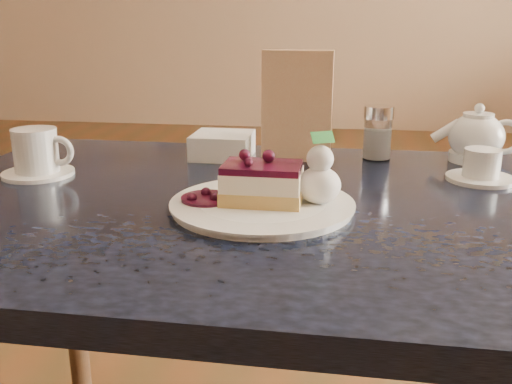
# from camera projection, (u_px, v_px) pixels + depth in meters

# --- Properties ---
(main_table) EXTENTS (1.29, 0.87, 0.80)m
(main_table) POSITION_uv_depth(u_px,v_px,m) (267.00, 244.00, 1.00)
(main_table) COLOR black
(main_table) RESTS_ON ground
(dessert_plate) EXTENTS (0.29, 0.29, 0.01)m
(dessert_plate) POSITION_uv_depth(u_px,v_px,m) (262.00, 205.00, 0.93)
(dessert_plate) COLOR white
(dessert_plate) RESTS_ON main_table
(cheesecake_slice) EXTENTS (0.13, 0.09, 0.06)m
(cheesecake_slice) POSITION_uv_depth(u_px,v_px,m) (262.00, 183.00, 0.91)
(cheesecake_slice) COLOR gold
(cheesecake_slice) RESTS_ON dessert_plate
(whipped_cream) EXTENTS (0.07, 0.07, 0.06)m
(whipped_cream) POSITION_uv_depth(u_px,v_px,m) (319.00, 185.00, 0.91)
(whipped_cream) COLOR white
(whipped_cream) RESTS_ON dessert_plate
(berry_sauce) EXTENTS (0.09, 0.09, 0.01)m
(berry_sauce) POSITION_uv_depth(u_px,v_px,m) (207.00, 198.00, 0.93)
(berry_sauce) COLOR #490D26
(berry_sauce) RESTS_ON dessert_plate
(coffee_set) EXTENTS (0.15, 0.14, 0.09)m
(coffee_set) POSITION_uv_depth(u_px,v_px,m) (38.00, 155.00, 1.11)
(coffee_set) COLOR white
(coffee_set) RESTS_ON main_table
(tea_set) EXTENTS (0.17, 0.28, 0.11)m
(tea_set) POSITION_uv_depth(u_px,v_px,m) (476.00, 144.00, 1.19)
(tea_set) COLOR white
(tea_set) RESTS_ON main_table
(menu_card) EXTENTS (0.15, 0.03, 0.23)m
(menu_card) POSITION_uv_depth(u_px,v_px,m) (297.00, 107.00, 1.21)
(menu_card) COLOR beige
(menu_card) RESTS_ON main_table
(sugar_shaker) EXTENTS (0.06, 0.06, 0.12)m
(sugar_shaker) POSITION_uv_depth(u_px,v_px,m) (378.00, 132.00, 1.24)
(sugar_shaker) COLOR white
(sugar_shaker) RESTS_ON main_table
(napkin_stack) EXTENTS (0.13, 0.13, 0.05)m
(napkin_stack) POSITION_uv_depth(u_px,v_px,m) (223.00, 145.00, 1.27)
(napkin_stack) COLOR white
(napkin_stack) RESTS_ON main_table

